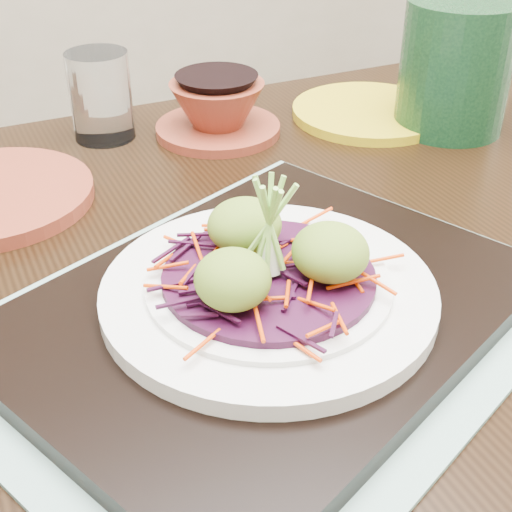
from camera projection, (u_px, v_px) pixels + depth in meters
name	position (u px, v px, depth m)	size (l,w,h in m)	color
dining_table	(263.00, 364.00, 0.63)	(1.22, 0.83, 0.75)	black
placemat	(268.00, 320.00, 0.52)	(0.42, 0.33, 0.00)	#83AA97
serving_tray	(268.00, 309.00, 0.51)	(0.37, 0.28, 0.02)	black
white_plate	(269.00, 291.00, 0.51)	(0.24, 0.24, 0.02)	silver
cabbage_bed	(269.00, 277.00, 0.50)	(0.15, 0.15, 0.01)	#390B2A
carrot_julienne	(269.00, 268.00, 0.50)	(0.18, 0.18, 0.01)	#D63803
guacamole_scoops	(269.00, 252.00, 0.49)	(0.13, 0.12, 0.04)	olive
scallion_garnish	(269.00, 228.00, 0.48)	(0.06, 0.06, 0.08)	#8AC74F
water_glass	(101.00, 96.00, 0.78)	(0.07, 0.07, 0.10)	white
terracotta_bowl_set	(218.00, 111.00, 0.80)	(0.16, 0.16, 0.06)	maroon
yellow_plate	(369.00, 112.00, 0.85)	(0.18, 0.18, 0.01)	#B9A214
green_jar	(455.00, 67.00, 0.79)	(0.12, 0.12, 0.14)	#153D1B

